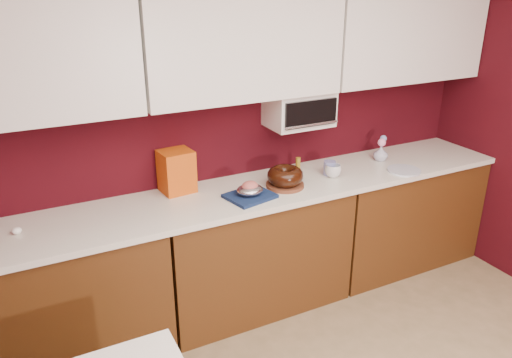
{
  "coord_description": "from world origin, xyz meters",
  "views": [
    {
      "loc": [
        -1.38,
        -0.83,
        2.23
      ],
      "look_at": [
        -0.02,
        1.84,
        1.02
      ],
      "focal_mm": 35.0,
      "sensor_mm": 36.0,
      "label": 1
    }
  ],
  "objects_px": {
    "toaster_oven": "(299,108)",
    "foil_ham_nest": "(250,190)",
    "bundt_cake": "(285,176)",
    "flower_vase": "(381,152)",
    "coffee_mug": "(333,170)",
    "blue_jar": "(329,168)",
    "pandoro_box": "(177,171)"
  },
  "relations": [
    {
      "from": "pandoro_box",
      "to": "bundt_cake",
      "type": "bearing_deg",
      "value": -26.91
    },
    {
      "from": "toaster_oven",
      "to": "blue_jar",
      "type": "relative_size",
      "value": 4.37
    },
    {
      "from": "toaster_oven",
      "to": "foil_ham_nest",
      "type": "height_order",
      "value": "toaster_oven"
    },
    {
      "from": "toaster_oven",
      "to": "flower_vase",
      "type": "height_order",
      "value": "toaster_oven"
    },
    {
      "from": "foil_ham_nest",
      "to": "coffee_mug",
      "type": "distance_m",
      "value": 0.7
    },
    {
      "from": "toaster_oven",
      "to": "pandoro_box",
      "type": "height_order",
      "value": "toaster_oven"
    },
    {
      "from": "toaster_oven",
      "to": "foil_ham_nest",
      "type": "distance_m",
      "value": 0.72
    },
    {
      "from": "bundt_cake",
      "to": "blue_jar",
      "type": "bearing_deg",
      "value": 7.35
    },
    {
      "from": "foil_ham_nest",
      "to": "blue_jar",
      "type": "height_order",
      "value": "blue_jar"
    },
    {
      "from": "flower_vase",
      "to": "bundt_cake",
      "type": "bearing_deg",
      "value": -172.65
    },
    {
      "from": "flower_vase",
      "to": "foil_ham_nest",
      "type": "bearing_deg",
      "value": -171.9
    },
    {
      "from": "flower_vase",
      "to": "coffee_mug",
      "type": "bearing_deg",
      "value": -167.6
    },
    {
      "from": "foil_ham_nest",
      "to": "flower_vase",
      "type": "relative_size",
      "value": 1.34
    },
    {
      "from": "bundt_cake",
      "to": "pandoro_box",
      "type": "xyz_separation_m",
      "value": [
        -0.68,
        0.26,
        0.06
      ]
    },
    {
      "from": "toaster_oven",
      "to": "bundt_cake",
      "type": "xyz_separation_m",
      "value": [
        -0.23,
        -0.22,
        -0.39
      ]
    },
    {
      "from": "blue_jar",
      "to": "flower_vase",
      "type": "distance_m",
      "value": 0.53
    },
    {
      "from": "toaster_oven",
      "to": "coffee_mug",
      "type": "height_order",
      "value": "toaster_oven"
    },
    {
      "from": "toaster_oven",
      "to": "coffee_mug",
      "type": "relative_size",
      "value": 4.04
    },
    {
      "from": "toaster_oven",
      "to": "blue_jar",
      "type": "xyz_separation_m",
      "value": [
        0.17,
        -0.16,
        -0.42
      ]
    },
    {
      "from": "blue_jar",
      "to": "toaster_oven",
      "type": "bearing_deg",
      "value": 136.6
    },
    {
      "from": "toaster_oven",
      "to": "pandoro_box",
      "type": "relative_size",
      "value": 1.59
    },
    {
      "from": "coffee_mug",
      "to": "flower_vase",
      "type": "distance_m",
      "value": 0.54
    },
    {
      "from": "pandoro_box",
      "to": "blue_jar",
      "type": "xyz_separation_m",
      "value": [
        1.08,
        -0.21,
        -0.09
      ]
    },
    {
      "from": "pandoro_box",
      "to": "blue_jar",
      "type": "relative_size",
      "value": 2.76
    },
    {
      "from": "bundt_cake",
      "to": "coffee_mug",
      "type": "distance_m",
      "value": 0.4
    },
    {
      "from": "toaster_oven",
      "to": "flower_vase",
      "type": "xyz_separation_m",
      "value": [
        0.7,
        -0.1,
        -0.41
      ]
    },
    {
      "from": "bundt_cake",
      "to": "flower_vase",
      "type": "relative_size",
      "value": 1.85
    },
    {
      "from": "toaster_oven",
      "to": "foil_ham_nest",
      "type": "bearing_deg",
      "value": -152.55
    },
    {
      "from": "coffee_mug",
      "to": "blue_jar",
      "type": "relative_size",
      "value": 1.08
    },
    {
      "from": "blue_jar",
      "to": "bundt_cake",
      "type": "bearing_deg",
      "value": -172.65
    },
    {
      "from": "toaster_oven",
      "to": "blue_jar",
      "type": "bearing_deg",
      "value": -43.4
    },
    {
      "from": "pandoro_box",
      "to": "flower_vase",
      "type": "bearing_deg",
      "value": -10.78
    }
  ]
}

